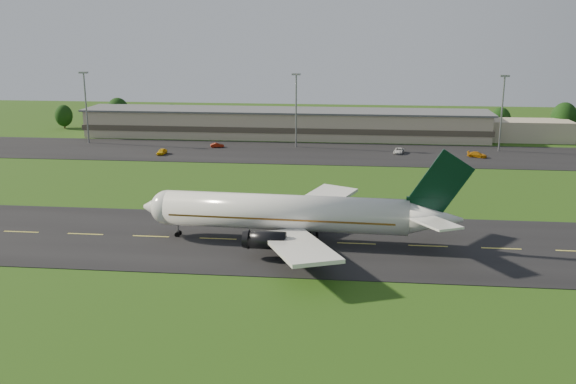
# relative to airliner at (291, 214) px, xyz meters

# --- Properties ---
(ground) EXTENTS (360.00, 360.00, 0.00)m
(ground) POSITION_rel_airliner_xyz_m (-11.65, 0.04, -4.66)
(ground) COLOR #274310
(ground) RESTS_ON ground
(taxiway) EXTENTS (220.00, 30.00, 0.10)m
(taxiway) POSITION_rel_airliner_xyz_m (-11.65, 0.04, -4.61)
(taxiway) COLOR black
(taxiway) RESTS_ON ground
(apron) EXTENTS (260.00, 30.00, 0.10)m
(apron) POSITION_rel_airliner_xyz_m (-11.65, 72.04, -4.61)
(apron) COLOR black
(apron) RESTS_ON ground
(airliner) EXTENTS (51.29, 42.14, 15.57)m
(airliner) POSITION_rel_airliner_xyz_m (0.00, 0.00, 0.00)
(airliner) COLOR white
(airliner) RESTS_ON ground
(terminal) EXTENTS (145.00, 16.00, 8.40)m
(terminal) POSITION_rel_airliner_xyz_m (-5.25, 96.22, -0.67)
(terminal) COLOR #BAA98E
(terminal) RESTS_ON ground
(light_mast_west) EXTENTS (2.40, 1.20, 20.35)m
(light_mast_west) POSITION_rel_airliner_xyz_m (-66.65, 80.04, 8.08)
(light_mast_west) COLOR gray
(light_mast_west) RESTS_ON ground
(light_mast_centre) EXTENTS (2.40, 1.20, 20.35)m
(light_mast_centre) POSITION_rel_airliner_xyz_m (-6.65, 80.04, 8.08)
(light_mast_centre) COLOR gray
(light_mast_centre) RESTS_ON ground
(light_mast_east) EXTENTS (2.40, 1.20, 20.35)m
(light_mast_east) POSITION_rel_airliner_xyz_m (48.35, 80.04, 8.08)
(light_mast_east) COLOR gray
(light_mast_east) RESTS_ON ground
(tree_line) EXTENTS (196.08, 9.47, 10.59)m
(tree_line) POSITION_rel_airliner_xyz_m (25.27, 106.23, 0.37)
(tree_line) COLOR black
(tree_line) RESTS_ON ground
(service_vehicle_a) EXTENTS (2.05, 4.52, 1.51)m
(service_vehicle_a) POSITION_rel_airliner_xyz_m (-40.69, 65.70, -3.81)
(service_vehicle_a) COLOR gold
(service_vehicle_a) RESTS_ON apron
(service_vehicle_b) EXTENTS (3.92, 2.36, 1.22)m
(service_vehicle_b) POSITION_rel_airliner_xyz_m (-28.34, 76.94, -3.95)
(service_vehicle_b) COLOR maroon
(service_vehicle_b) RESTS_ON apron
(service_vehicle_c) EXTENTS (3.35, 5.40, 1.39)m
(service_vehicle_c) POSITION_rel_airliner_xyz_m (21.34, 73.80, -3.86)
(service_vehicle_c) COLOR silver
(service_vehicle_c) RESTS_ON apron
(service_vehicle_d) EXTENTS (5.34, 3.75, 1.44)m
(service_vehicle_d) POSITION_rel_airliner_xyz_m (41.01, 70.53, -3.84)
(service_vehicle_d) COLOR #C0770B
(service_vehicle_d) RESTS_ON apron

